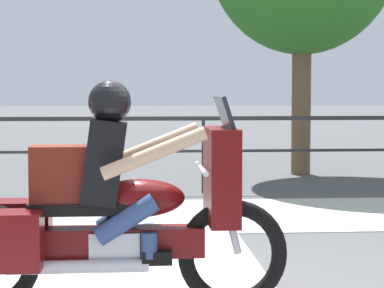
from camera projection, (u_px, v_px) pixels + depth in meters
sidewalk_band at (218, 215)px, 9.03m from camera, size 44.00×2.40×0.01m
fence_railing at (203, 133)px, 10.85m from camera, size 36.00×0.05×1.12m
motorcycle at (109, 210)px, 5.08m from camera, size 2.45×0.76×1.58m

